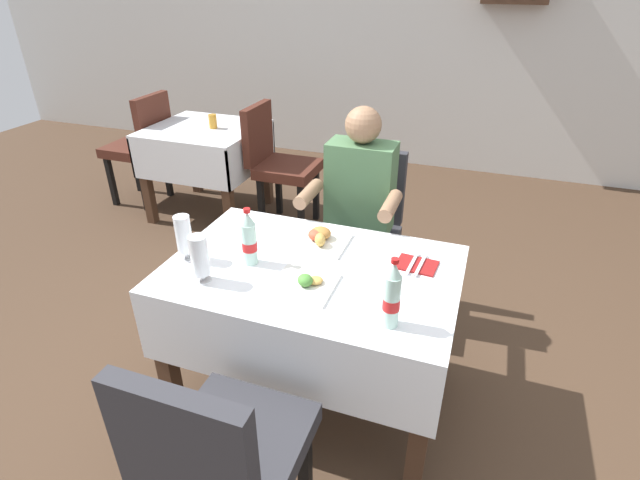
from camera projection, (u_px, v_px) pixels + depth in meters
name	position (u px, v px, depth m)	size (l,w,h in m)	color
ground_plane	(317.00, 408.00, 2.33)	(11.00, 11.00, 0.00)	#473323
back_wall	(447.00, 11.00, 4.56)	(11.00, 0.12, 3.04)	silver
main_dining_table	(312.00, 300.00, 2.13)	(1.23, 0.82, 0.75)	white
chair_far_diner_seat	(361.00, 226.00, 2.80)	(0.44, 0.50, 0.97)	#2D2D33
chair_near_camera_side	(221.00, 453.00, 1.48)	(0.44, 0.50, 0.97)	#2D2D33
seated_diner_far	(357.00, 210.00, 2.63)	(0.50, 0.46, 1.26)	#282D42
plate_near_camera	(305.00, 283.00, 1.91)	(0.24, 0.24, 0.06)	white
plate_far_diner	(320.00, 238.00, 2.22)	(0.24, 0.24, 0.07)	white
beer_glass_left	(200.00, 259.00, 1.90)	(0.07, 0.07, 0.20)	white
beer_glass_middle	(184.00, 238.00, 2.06)	(0.07, 0.07, 0.20)	white
cola_bottle_primary	(249.00, 240.00, 2.02)	(0.06, 0.06, 0.26)	silver
cola_bottle_secondary	(392.00, 297.00, 1.65)	(0.06, 0.06, 0.27)	silver
napkin_cutlery_set	(417.00, 265.00, 2.05)	(0.18, 0.19, 0.01)	maroon
background_dining_table	(206.00, 150.00, 3.97)	(0.87, 0.81, 0.75)	white
background_chair_left	(142.00, 143.00, 4.17)	(0.50, 0.44, 0.97)	#4C2319
background_chair_right	(277.00, 160.00, 3.79)	(0.50, 0.44, 0.97)	#4C2319
background_table_tumbler	(213.00, 121.00, 3.83)	(0.06, 0.06, 0.11)	#C68928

